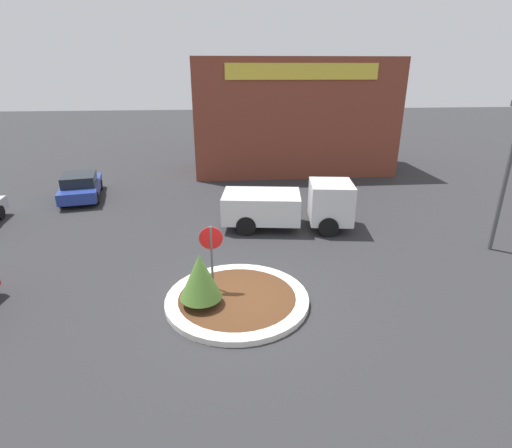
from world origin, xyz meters
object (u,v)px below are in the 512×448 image
object	(u,v)px
light_pole	(509,165)
utility_truck	(290,205)
parked_sedan_blue	(81,186)
stop_sign	(211,248)

from	to	relation	value
light_pole	utility_truck	bearing A→B (deg)	157.69
parked_sedan_blue	light_pole	xyz separation A→B (m)	(17.62, -8.15, 2.61)
stop_sign	utility_truck	xyz separation A→B (m)	(3.31, 5.21, -0.50)
utility_truck	light_pole	xyz separation A→B (m)	(7.28, -2.99, 2.26)
parked_sedan_blue	stop_sign	bearing A→B (deg)	-156.67
parked_sedan_blue	light_pole	bearing A→B (deg)	-125.62
utility_truck	light_pole	bearing A→B (deg)	-14.35
stop_sign	light_pole	bearing A→B (deg)	11.87
parked_sedan_blue	light_pole	world-z (taller)	light_pole
stop_sign	light_pole	world-z (taller)	light_pole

